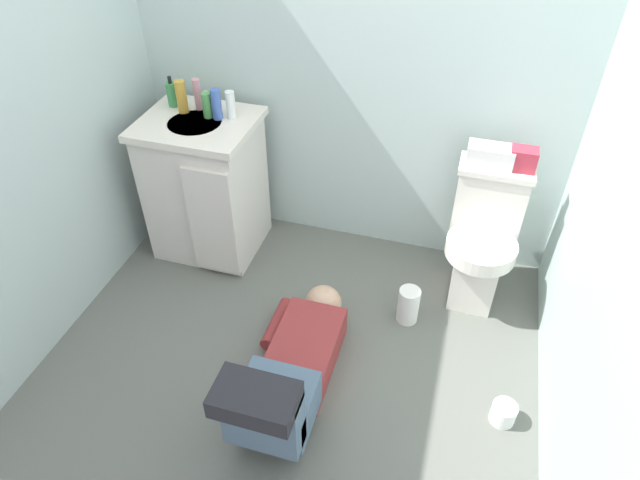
# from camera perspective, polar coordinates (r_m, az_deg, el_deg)

# --- Properties ---
(ground_plane) EXTENTS (2.82, 2.99, 0.04)m
(ground_plane) POSITION_cam_1_polar(r_m,az_deg,el_deg) (2.84, -2.73, -11.73)
(ground_plane) COLOR #5E6159
(wall_back) EXTENTS (2.48, 0.08, 2.40)m
(wall_back) POSITION_cam_1_polar(r_m,az_deg,el_deg) (2.94, 3.41, 19.81)
(wall_back) COLOR #B1C4C0
(wall_back) RESTS_ON ground_plane
(wall_left) EXTENTS (0.08, 1.99, 2.40)m
(wall_left) POSITION_cam_1_polar(r_m,az_deg,el_deg) (2.66, -29.59, 12.59)
(wall_left) COLOR #B1C4C0
(wall_left) RESTS_ON ground_plane
(toilet) EXTENTS (0.36, 0.46, 0.75)m
(toilet) POSITION_cam_1_polar(r_m,az_deg,el_deg) (2.99, 16.15, 0.18)
(toilet) COLOR silver
(toilet) RESTS_ON ground_plane
(vanity_cabinet) EXTENTS (0.60, 0.53, 0.82)m
(vanity_cabinet) POSITION_cam_1_polar(r_m,az_deg,el_deg) (3.23, -11.49, 5.44)
(vanity_cabinet) COLOR silver
(vanity_cabinet) RESTS_ON ground_plane
(faucet) EXTENTS (0.02, 0.02, 0.10)m
(faucet) POSITION_cam_1_polar(r_m,az_deg,el_deg) (3.12, -11.46, 13.78)
(faucet) COLOR silver
(faucet) RESTS_ON vanity_cabinet
(person_plumber) EXTENTS (0.39, 1.06, 0.52)m
(person_plumber) POSITION_cam_1_polar(r_m,az_deg,el_deg) (2.54, -3.11, -13.16)
(person_plumber) COLOR maroon
(person_plumber) RESTS_ON ground_plane
(tissue_box) EXTENTS (0.22, 0.11, 0.10)m
(tissue_box) POSITION_cam_1_polar(r_m,az_deg,el_deg) (2.83, 16.95, 8.25)
(tissue_box) COLOR silver
(tissue_box) RESTS_ON toilet
(toiletry_bag) EXTENTS (0.12, 0.09, 0.11)m
(toiletry_bag) POSITION_cam_1_polar(r_m,az_deg,el_deg) (2.83, 19.97, 7.74)
(toiletry_bag) COLOR #B22D3F
(toiletry_bag) RESTS_ON toilet
(soap_dispenser) EXTENTS (0.06, 0.06, 0.17)m
(soap_dispenser) POSITION_cam_1_polar(r_m,az_deg,el_deg) (3.19, -14.81, 14.16)
(soap_dispenser) COLOR #3B8F4F
(soap_dispenser) RESTS_ON vanity_cabinet
(bottle_amber) EXTENTS (0.05, 0.05, 0.17)m
(bottle_amber) POSITION_cam_1_polar(r_m,az_deg,el_deg) (3.10, -13.91, 13.97)
(bottle_amber) COLOR gold
(bottle_amber) RESTS_ON vanity_cabinet
(bottle_pink) EXTENTS (0.04, 0.04, 0.17)m
(bottle_pink) POSITION_cam_1_polar(r_m,az_deg,el_deg) (3.11, -12.34, 14.27)
(bottle_pink) COLOR #D2919E
(bottle_pink) RESTS_ON vanity_cabinet
(bottle_green) EXTENTS (0.05, 0.05, 0.13)m
(bottle_green) POSITION_cam_1_polar(r_m,az_deg,el_deg) (3.03, -11.40, 13.29)
(bottle_green) COLOR #4D984C
(bottle_green) RESTS_ON vanity_cabinet
(bottle_blue) EXTENTS (0.05, 0.05, 0.16)m
(bottle_blue) POSITION_cam_1_polar(r_m,az_deg,el_deg) (3.00, -10.48, 13.42)
(bottle_blue) COLOR #4061B5
(bottle_blue) RESTS_ON vanity_cabinet
(bottle_white) EXTENTS (0.05, 0.05, 0.15)m
(bottle_white) POSITION_cam_1_polar(r_m,az_deg,el_deg) (3.00, -9.09, 13.43)
(bottle_white) COLOR silver
(bottle_white) RESTS_ON vanity_cabinet
(paper_towel_roll) EXTENTS (0.11, 0.11, 0.21)m
(paper_towel_roll) POSITION_cam_1_polar(r_m,az_deg,el_deg) (2.93, 8.97, -6.57)
(paper_towel_roll) COLOR white
(paper_towel_roll) RESTS_ON ground_plane
(toilet_paper_roll) EXTENTS (0.11, 0.11, 0.10)m
(toilet_paper_roll) POSITION_cam_1_polar(r_m,az_deg,el_deg) (2.69, 18.15, -16.38)
(toilet_paper_roll) COLOR white
(toilet_paper_roll) RESTS_ON ground_plane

